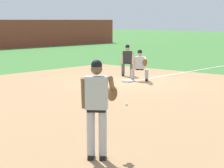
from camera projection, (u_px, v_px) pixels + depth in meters
ground_plane at (128, 82)px, 18.21m from camera, size 160.00×160.00×0.00m
infield_dirt_patch at (118, 106)px, 13.15m from camera, size 18.00×18.00×0.01m
foul_line_stripe at (208, 68)px, 23.25m from camera, size 13.53×0.10×0.00m
first_base_bag at (128, 81)px, 18.20m from camera, size 0.38×0.38×0.09m
baseball at (127, 104)px, 13.20m from camera, size 0.07×0.07×0.07m
pitcher at (98, 103)px, 7.98m from camera, size 0.85×0.57×1.86m
first_baseman at (140, 64)px, 18.39m from camera, size 0.81×1.04×1.34m
umpire at (127, 59)px, 20.07m from camera, size 0.65×0.68×1.46m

